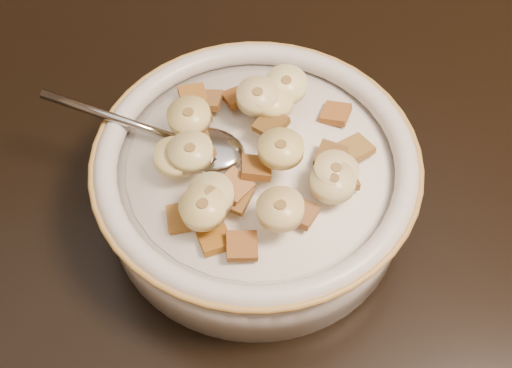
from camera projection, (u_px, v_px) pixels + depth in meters
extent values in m
cube|color=black|center=(99.00, 131.00, 0.58)|extent=(1.43, 0.95, 0.04)
cube|color=#3C2819|center=(113.00, 18.00, 1.06)|extent=(0.54, 0.54, 0.92)
cylinder|color=silver|center=(256.00, 186.00, 0.48)|extent=(0.23, 0.23, 0.05)
cylinder|color=white|center=(256.00, 165.00, 0.46)|extent=(0.19, 0.19, 0.00)
ellipsoid|color=gray|center=(208.00, 150.00, 0.46)|extent=(0.07, 0.06, 0.01)
cube|color=#935418|center=(215.00, 239.00, 0.42)|extent=(0.02, 0.02, 0.01)
cube|color=#985C22|center=(182.00, 217.00, 0.43)|extent=(0.02, 0.02, 0.01)
cube|color=brown|center=(331.00, 156.00, 0.46)|extent=(0.03, 0.03, 0.01)
cube|color=brown|center=(301.00, 213.00, 0.43)|extent=(0.03, 0.03, 0.01)
cube|color=olive|center=(196.00, 112.00, 0.48)|extent=(0.02, 0.02, 0.01)
cube|color=brown|center=(257.00, 98.00, 0.48)|extent=(0.02, 0.02, 0.01)
cube|color=olive|center=(197.00, 155.00, 0.45)|extent=(0.03, 0.03, 0.01)
cube|color=#9A642B|center=(234.00, 186.00, 0.43)|extent=(0.03, 0.03, 0.01)
cube|color=brown|center=(271.00, 124.00, 0.46)|extent=(0.03, 0.03, 0.01)
cube|color=olive|center=(208.00, 101.00, 0.49)|extent=(0.03, 0.03, 0.01)
cube|color=brown|center=(256.00, 168.00, 0.43)|extent=(0.02, 0.02, 0.01)
cube|color=brown|center=(333.00, 183.00, 0.44)|extent=(0.03, 0.03, 0.01)
cube|color=#975930|center=(279.00, 99.00, 0.49)|extent=(0.03, 0.02, 0.01)
cube|color=olive|center=(197.00, 144.00, 0.46)|extent=(0.02, 0.02, 0.01)
cube|color=#946034|center=(342.00, 179.00, 0.45)|extent=(0.02, 0.02, 0.01)
cube|color=brown|center=(235.00, 197.00, 0.43)|extent=(0.03, 0.03, 0.01)
cube|color=brown|center=(238.00, 97.00, 0.49)|extent=(0.02, 0.02, 0.01)
cube|color=#9D602A|center=(242.00, 246.00, 0.41)|extent=(0.02, 0.02, 0.01)
cube|color=olive|center=(336.00, 113.00, 0.48)|extent=(0.03, 0.03, 0.01)
cube|color=#96611B|center=(193.00, 96.00, 0.49)|extent=(0.02, 0.02, 0.01)
cube|color=olive|center=(356.00, 148.00, 0.46)|extent=(0.03, 0.03, 0.01)
cylinder|color=beige|center=(333.00, 182.00, 0.43)|extent=(0.03, 0.03, 0.01)
cylinder|color=#C8BB76|center=(211.00, 195.00, 0.42)|extent=(0.04, 0.04, 0.01)
cylinder|color=#D4C76F|center=(203.00, 208.00, 0.41)|extent=(0.04, 0.04, 0.01)
cylinder|color=#FAEB9E|center=(336.00, 172.00, 0.43)|extent=(0.03, 0.03, 0.01)
cylinder|color=#F8EEA8|center=(258.00, 96.00, 0.46)|extent=(0.04, 0.04, 0.01)
cylinder|color=#FCF197|center=(286.00, 85.00, 0.47)|extent=(0.04, 0.04, 0.02)
cylinder|color=beige|center=(176.00, 157.00, 0.44)|extent=(0.04, 0.04, 0.02)
cylinder|color=#F3DA8E|center=(191.00, 152.00, 0.44)|extent=(0.03, 0.03, 0.01)
cylinder|color=#D5BE74|center=(280.00, 209.00, 0.41)|extent=(0.04, 0.04, 0.01)
cylinder|color=#F7DA7F|center=(272.00, 101.00, 0.46)|extent=(0.04, 0.04, 0.01)
cylinder|color=#E5C273|center=(281.00, 149.00, 0.43)|extent=(0.04, 0.04, 0.01)
cylinder|color=#D2C077|center=(189.00, 117.00, 0.45)|extent=(0.03, 0.03, 0.01)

